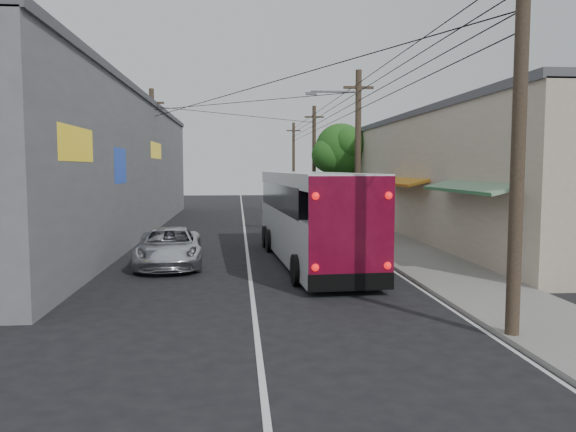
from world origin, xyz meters
The scene contains 13 objects.
ground centered at (0.00, 0.00, 0.00)m, with size 120.00×120.00×0.00m, color black.
sidewalk centered at (6.50, 20.00, 0.06)m, with size 3.00×80.00×0.12m, color slate.
building_right centered at (10.99, 22.00, 3.15)m, with size 7.09×40.00×6.25m.
building_left centered at (-8.50, 18.00, 3.65)m, with size 7.20×36.00×7.25m.
utility_poles centered at (3.13, 20.33, 4.13)m, with size 11.80×45.28×8.00m.
street_tree centered at (6.87, 26.02, 4.67)m, with size 4.40×4.00×6.60m.
coach_bus centered at (2.31, 7.82, 1.73)m, with size 3.24×11.74×3.35m.
jeepney centered at (-2.84, 7.43, 0.68)m, with size 2.27×4.93×1.37m, color silver.
parked_suv centered at (4.39, 13.00, 0.86)m, with size 2.42×5.94×1.72m, color #A3A2AA.
parked_car_mid centered at (4.60, 24.13, 0.80)m, with size 1.89×4.71×1.60m, color #29292E.
parked_car_far centered at (3.80, 32.29, 0.75)m, with size 1.58×4.53×1.49m, color black.
pedestrian_near centered at (5.40, 12.57, 1.01)m, with size 0.65×0.43×1.78m, color #D7728B.
pedestrian_far centered at (5.52, 14.51, 0.89)m, with size 0.74×0.58×1.53m, color #8698C3.
Camera 1 is at (-0.38, -12.78, 3.51)m, focal length 35.00 mm.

